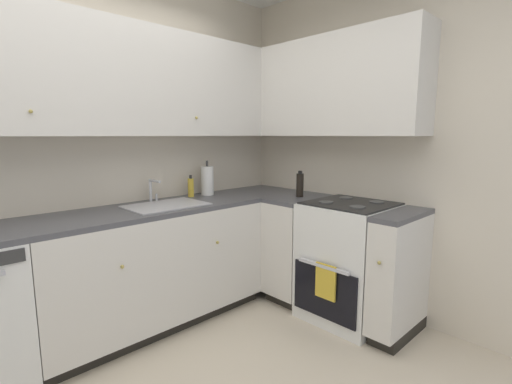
{
  "coord_description": "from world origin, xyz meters",
  "views": [
    {
      "loc": [
        -0.85,
        -1.3,
        1.45
      ],
      "look_at": [
        1.0,
        0.6,
        1.03
      ],
      "focal_mm": 25.73,
      "sensor_mm": 36.0,
      "label": 1
    }
  ],
  "objects_px": {
    "paper_towel_roll": "(207,181)",
    "oil_bottle": "(300,185)",
    "soap_bottle": "(191,187)",
    "oven_range": "(349,260)"
  },
  "relations": [
    {
      "from": "paper_towel_roll",
      "to": "oil_bottle",
      "type": "distance_m",
      "value": 0.82
    },
    {
      "from": "soap_bottle",
      "to": "oil_bottle",
      "type": "xyz_separation_m",
      "value": [
        0.68,
        -0.65,
        0.02
      ]
    },
    {
      "from": "soap_bottle",
      "to": "paper_towel_roll",
      "type": "relative_size",
      "value": 0.6
    },
    {
      "from": "soap_bottle",
      "to": "paper_towel_roll",
      "type": "height_order",
      "value": "paper_towel_roll"
    },
    {
      "from": "paper_towel_roll",
      "to": "oil_bottle",
      "type": "relative_size",
      "value": 1.4
    },
    {
      "from": "paper_towel_roll",
      "to": "oven_range",
      "type": "bearing_deg",
      "value": -64.78
    },
    {
      "from": "oven_range",
      "to": "soap_bottle",
      "type": "relative_size",
      "value": 5.68
    },
    {
      "from": "soap_bottle",
      "to": "oil_bottle",
      "type": "height_order",
      "value": "oil_bottle"
    },
    {
      "from": "oven_range",
      "to": "soap_bottle",
      "type": "bearing_deg",
      "value": 121.15
    },
    {
      "from": "oil_bottle",
      "to": "paper_towel_roll",
      "type": "bearing_deg",
      "value": 128.98
    }
  ]
}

